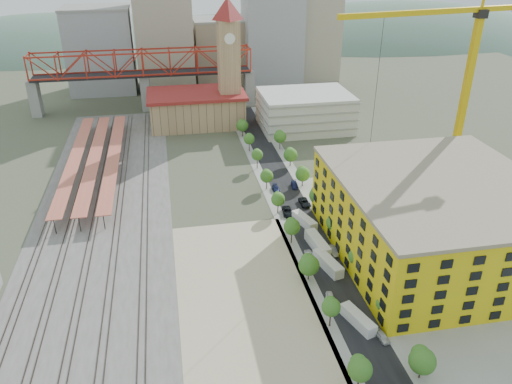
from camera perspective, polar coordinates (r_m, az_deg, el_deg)
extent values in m
plane|color=#474C38|center=(129.87, -1.54, -3.94)|extent=(400.00, 400.00, 0.00)
cube|color=#605E59|center=(145.21, -16.85, -1.61)|extent=(36.00, 165.00, 0.06)
cube|color=tan|center=(103.93, -0.91, -12.96)|extent=(28.00, 67.00, 0.06)
cube|color=black|center=(145.57, 3.74, -0.33)|extent=(12.00, 170.00, 0.06)
cube|color=gray|center=(144.42, 1.62, -0.52)|extent=(3.00, 170.00, 0.04)
cube|color=gray|center=(146.92, 5.82, -0.16)|extent=(3.00, 170.00, 0.04)
cube|color=gray|center=(128.15, 20.42, -6.30)|extent=(50.00, 90.00, 0.06)
cube|color=#382B23|center=(147.80, -22.51, -2.02)|extent=(0.12, 160.00, 0.18)
cube|color=#382B23|center=(147.48, -21.97, -1.98)|extent=(0.12, 160.00, 0.18)
cube|color=#382B23|center=(146.55, -20.23, -1.84)|extent=(0.12, 160.00, 0.18)
cube|color=#382B23|center=(146.28, -19.68, -1.80)|extent=(0.12, 160.00, 0.18)
cube|color=#382B23|center=(145.54, -17.92, -1.66)|extent=(0.12, 160.00, 0.18)
cube|color=#382B23|center=(145.33, -17.36, -1.61)|extent=(0.12, 160.00, 0.18)
cube|color=#382B23|center=(144.76, -15.58, -1.47)|extent=(0.12, 160.00, 0.18)
cube|color=#382B23|center=(144.62, -15.01, -1.42)|extent=(0.12, 160.00, 0.18)
cube|color=#382B23|center=(144.18, -12.82, -1.24)|extent=(0.12, 160.00, 0.18)
cube|color=#382B23|center=(144.10, -12.25, -1.19)|extent=(0.12, 160.00, 0.18)
cube|color=#BF5549|center=(169.94, -19.98, 3.65)|extent=(4.00, 80.00, 0.25)
cylinder|color=black|center=(170.69, -19.88, 3.04)|extent=(0.24, 0.24, 4.00)
cube|color=#BF5549|center=(168.98, -17.99, 3.84)|extent=(4.00, 80.00, 0.25)
cylinder|color=black|center=(169.74, -17.89, 3.22)|extent=(0.24, 0.24, 4.00)
cube|color=#BF5549|center=(168.24, -15.97, 4.03)|extent=(4.00, 80.00, 0.25)
cylinder|color=black|center=(169.00, -15.88, 3.41)|extent=(0.24, 0.24, 4.00)
cube|color=tan|center=(201.80, -6.77, 9.32)|extent=(36.00, 22.00, 12.00)
cube|color=maroon|center=(199.93, -6.88, 11.09)|extent=(38.00, 24.00, 1.20)
cube|color=tan|center=(197.31, -3.09, 13.28)|extent=(8.00, 8.00, 40.00)
cylinder|color=white|center=(190.46, -3.02, 17.09)|extent=(4.00, 0.30, 4.00)
cube|color=silver|center=(196.99, 5.61, 9.24)|extent=(34.00, 26.00, 14.00)
cube|color=gray|center=(229.26, -23.92, 9.75)|extent=(4.00, 6.00, 15.00)
cube|color=gray|center=(226.12, -0.82, 11.84)|extent=(4.00, 6.00, 15.00)
cube|color=gray|center=(223.20, -12.49, 11.00)|extent=(4.00, 6.00, 15.00)
cube|color=black|center=(221.21, -12.70, 12.99)|extent=(90.00, 9.00, 1.00)
cube|color=gold|center=(122.23, 19.87, -2.97)|extent=(44.00, 50.00, 18.00)
cube|color=gray|center=(118.07, 20.57, 0.99)|extent=(44.60, 50.60, 0.80)
cube|color=#9EA0A3|center=(256.09, -17.29, 15.13)|extent=(30.00, 25.00, 38.00)
cube|color=#B2A58C|center=(248.41, -10.46, 17.17)|extent=(26.00, 22.00, 52.00)
cube|color=gray|center=(266.73, -4.31, 15.77)|extent=(24.00, 24.00, 30.00)
cube|color=#9EA0A3|center=(258.65, 1.90, 18.85)|extent=(28.00, 22.00, 60.00)
cube|color=#B2A58C|center=(270.74, 6.84, 17.34)|extent=(22.00, 20.00, 44.00)
cube|color=brown|center=(275.75, -7.55, 15.57)|extent=(20.00, 20.00, 26.00)
ellipsoid|color=#4C6B59|center=(398.83, -19.12, 5.77)|extent=(396.00, 216.00, 180.00)
ellipsoid|color=#4C6B59|center=(406.70, -1.70, 4.05)|extent=(484.00, 264.00, 220.00)
ellipsoid|color=#4C6B59|center=(432.43, 14.31, 7.76)|extent=(418.00, 228.00, 190.00)
cube|color=gold|center=(151.24, 22.49, 8.66)|extent=(1.73, 1.73, 48.60)
cube|color=black|center=(146.14, 24.32, 18.09)|extent=(2.70, 2.70, 2.16)
cube|color=gold|center=(132.79, 17.59, 18.93)|extent=(40.67, 8.26, 1.30)
cube|color=gold|center=(150.54, 26.28, 18.34)|extent=(12.99, 3.48, 1.30)
cube|color=silver|center=(101.19, 11.58, -14.09)|extent=(4.88, 8.95, 2.37)
cube|color=silver|center=(114.79, 8.22, -8.09)|extent=(4.72, 9.84, 2.60)
cube|color=silver|center=(121.10, 7.04, -5.90)|extent=(3.80, 10.40, 2.78)
cube|color=silver|center=(130.59, 5.56, -3.28)|extent=(4.91, 8.95, 2.37)
imported|color=silver|center=(106.06, 8.50, -11.92)|extent=(2.06, 4.05, 1.32)
imported|color=gray|center=(117.99, 6.10, -7.24)|extent=(1.48, 4.10, 1.35)
imported|color=black|center=(135.33, 3.62, -2.24)|extent=(3.11, 5.78, 1.54)
imported|color=navy|center=(147.64, 2.29, 0.39)|extent=(2.01, 4.63, 1.33)
imported|color=beige|center=(99.42, 14.22, -15.72)|extent=(2.21, 4.11, 1.33)
imported|color=gray|center=(120.25, 8.76, -6.67)|extent=(1.71, 4.51, 1.47)
imported|color=black|center=(140.25, 5.59, -1.21)|extent=(2.60, 5.44, 1.50)
imported|color=navy|center=(149.91, 4.43, 0.78)|extent=(2.47, 4.95, 1.38)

